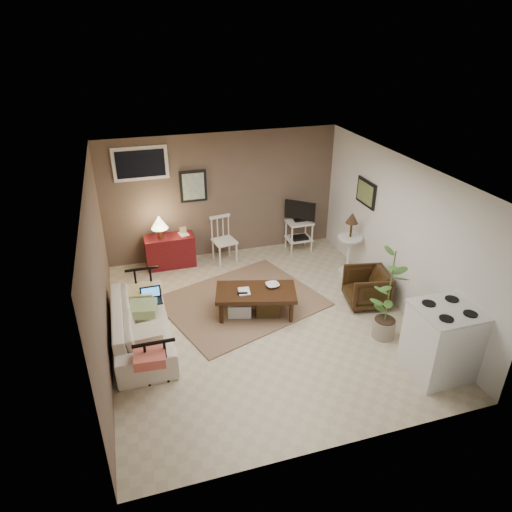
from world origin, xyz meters
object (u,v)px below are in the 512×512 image
object	(u,v)px
tv_stand	(300,225)
red_console	(169,248)
side_table	(350,236)
armchair	(367,286)
sofa	(141,318)
potted_plant	(389,292)
stove	(442,341)
coffee_table	(255,300)
spindle_chair	(224,241)

from	to	relation	value
tv_stand	red_console	bearing A→B (deg)	178.35
side_table	armchair	distance (m)	1.15
sofa	tv_stand	distance (m)	3.90
armchair	potted_plant	bearing A→B (deg)	-1.09
red_console	armchair	xyz separation A→B (m)	(2.91, -2.25, -0.03)
side_table	stove	size ratio (longest dim) A/B	1.17
red_console	stove	bearing A→B (deg)	-53.16
coffee_table	side_table	xyz separation A→B (m)	(2.04, 0.84, 0.47)
sofa	red_console	bearing A→B (deg)	-17.28
red_console	spindle_chair	world-z (taller)	red_console
sofa	coffee_table	bearing A→B (deg)	-84.95
potted_plant	stove	bearing A→B (deg)	-72.83
sofa	armchair	world-z (taller)	sofa
armchair	stove	bearing A→B (deg)	13.64
coffee_table	sofa	bearing A→B (deg)	-174.95
red_console	spindle_chair	distance (m)	1.04
stove	tv_stand	bearing A→B (deg)	95.93
armchair	stove	distance (m)	1.76
sofa	side_table	distance (m)	3.94
red_console	armchair	size ratio (longest dim) A/B	1.58
red_console	spindle_chair	size ratio (longest dim) A/B	1.18
coffee_table	stove	xyz separation A→B (m)	(1.92, -1.97, 0.24)
armchair	side_table	bearing A→B (deg)	179.87
red_console	tv_stand	bearing A→B (deg)	-1.65
sofa	tv_stand	size ratio (longest dim) A/B	1.92
potted_plant	stove	size ratio (longest dim) A/B	1.42
spindle_chair	armchair	world-z (taller)	spindle_chair
sofa	spindle_chair	xyz separation A→B (m)	(1.72, 2.09, 0.03)
spindle_chair	potted_plant	size ratio (longest dim) A/B	0.62
coffee_table	side_table	world-z (taller)	side_table
red_console	side_table	size ratio (longest dim) A/B	0.89
coffee_table	tv_stand	distance (m)	2.49
potted_plant	sofa	bearing A→B (deg)	164.66
red_console	stove	size ratio (longest dim) A/B	1.04
coffee_table	tv_stand	size ratio (longest dim) A/B	1.31
side_table	armchair	world-z (taller)	side_table
spindle_chair	stove	world-z (taller)	stove
coffee_table	red_console	world-z (taller)	red_console
potted_plant	stove	distance (m)	0.95
sofa	tv_stand	bearing A→B (deg)	-57.11
tv_stand	coffee_table	bearing A→B (deg)	-127.60
spindle_chair	stove	distance (m)	4.37
sofa	red_console	distance (m)	2.29
red_console	tv_stand	distance (m)	2.60
tv_stand	side_table	distance (m)	1.25
red_console	armchair	bearing A→B (deg)	-37.68
coffee_table	potted_plant	xyz separation A→B (m)	(1.65, -1.09, 0.50)
spindle_chair	coffee_table	bearing A→B (deg)	-88.67
coffee_table	armchair	size ratio (longest dim) A/B	2.05
coffee_table	side_table	bearing A→B (deg)	22.42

